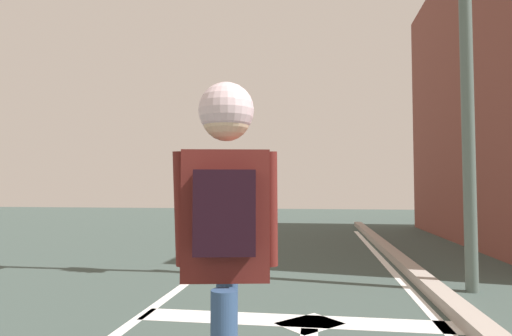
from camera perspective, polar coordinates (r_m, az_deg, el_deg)
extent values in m
cube|color=white|center=(4.50, 5.18, -19.92)|extent=(3.16, 0.40, 0.01)
cube|color=white|center=(4.43, 7.31, -20.20)|extent=(0.71, 0.71, 0.01)
cube|color=maroon|center=(1.95, -4.11, -6.36)|extent=(0.42, 0.25, 0.59)
cylinder|color=maroon|center=(1.99, -10.04, -5.47)|extent=(0.07, 0.13, 0.54)
cylinder|color=maroon|center=(1.98, 1.93, -5.53)|extent=(0.07, 0.10, 0.54)
sphere|color=beige|center=(1.97, -4.06, 7.01)|extent=(0.23, 0.23, 0.23)
sphere|color=silver|center=(1.98, -4.06, 7.84)|extent=(0.26, 0.26, 0.26)
cube|color=black|center=(1.81, -4.25, -6.01)|extent=(0.28, 0.18, 0.36)
cylinder|color=#54635C|center=(6.27, 26.75, 9.93)|extent=(0.16, 0.16, 5.35)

